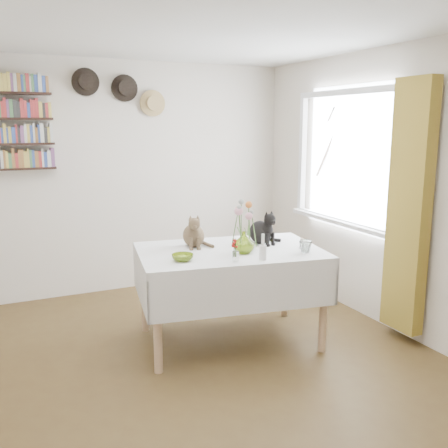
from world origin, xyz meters
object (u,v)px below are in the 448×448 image
dining_table (230,273)px  tabby_cat (194,230)px  black_cat (261,226)px  flower_vase (244,242)px

dining_table → tabby_cat: 0.48m
black_cat → flower_vase: size_ratio=1.70×
flower_vase → tabby_cat: bearing=127.0°
tabby_cat → flower_vase: (0.29, -0.38, -0.06)m
tabby_cat → black_cat: 0.59m
dining_table → black_cat: black_cat is taller
black_cat → flower_vase: bearing=-155.1°
tabby_cat → black_cat: black_cat is taller
tabby_cat → flower_vase: bearing=-35.1°
tabby_cat → flower_vase: tabby_cat is taller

